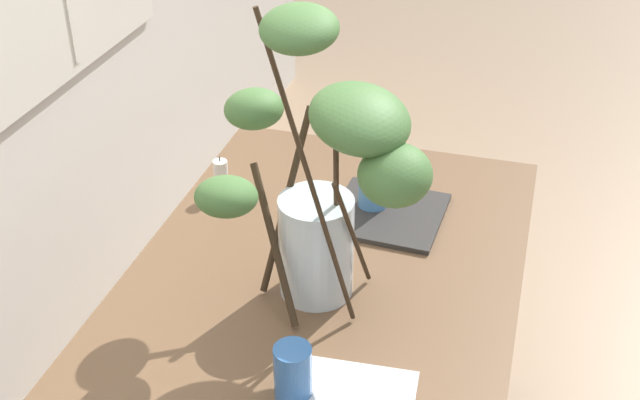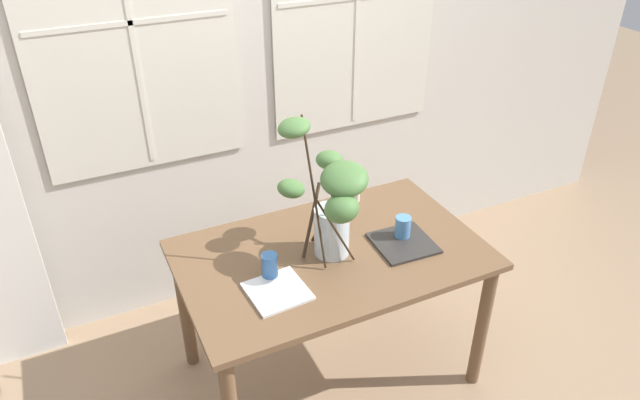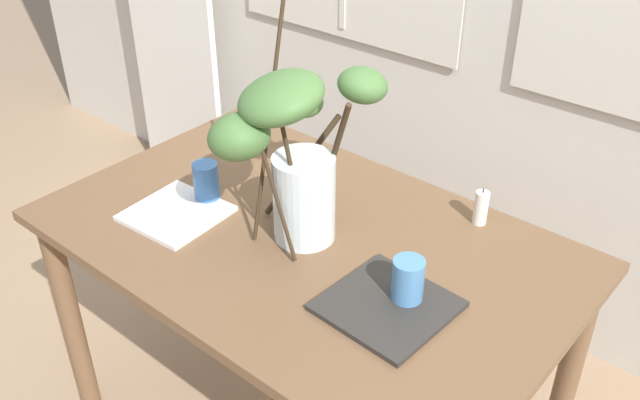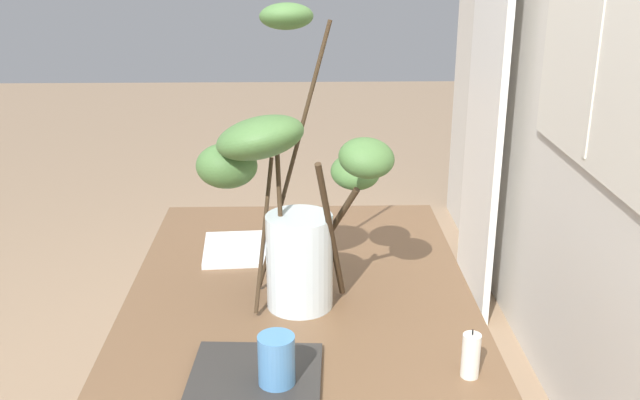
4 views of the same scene
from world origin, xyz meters
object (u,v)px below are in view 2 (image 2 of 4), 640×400
Objects in this scene: plate_square_right at (403,243)px; vase_with_branches at (330,205)px; dining_table at (331,271)px; drinking_glass_blue_right at (403,228)px; plate_square_left at (277,291)px; pillar_candle at (356,193)px; drinking_glass_blue_left at (270,266)px.

vase_with_branches is at bearing 168.83° from plate_square_right.
dining_table is 0.40m from drinking_glass_blue_right.
plate_square_right is (0.35, -0.07, -0.27)m from vase_with_branches.
drinking_glass_blue_right reaches higher than plate_square_left.
pillar_candle is at bearing 47.48° from vase_with_branches.
dining_table is 0.37m from plate_square_right.
plate_square_left is at bearing -156.70° from vase_with_branches.
vase_with_branches is 6.61× the size of pillar_candle.
drinking_glass_blue_left is 0.50× the size of plate_square_left.
pillar_candle is at bearing 91.60° from plate_square_right.
drinking_glass_blue_left reaches higher than plate_square_left.
vase_with_branches is at bearing -134.07° from dining_table.
drinking_glass_blue_left is 1.01× the size of drinking_glass_blue_right.
plate_square_left is at bearing -174.46° from plate_square_right.
pillar_candle reaches higher than plate_square_left.
dining_table is 0.50m from pillar_candle.
drinking_glass_blue_left is 1.10× the size of pillar_candle.
vase_with_branches is 6.01× the size of drinking_glass_blue_left.
pillar_candle is at bearing 31.85° from drinking_glass_blue_left.
pillar_candle is (0.64, 0.40, -0.01)m from drinking_glass_blue_left.
plate_square_right is 0.45m from pillar_candle.
pillar_candle is (-0.03, 0.40, -0.01)m from drinking_glass_blue_right.
pillar_candle is at bearing 47.58° from dining_table.
plate_square_left is 0.83m from pillar_candle.
drinking_glass_blue_left is 0.45× the size of plate_square_right.
vase_with_branches is 0.56m from pillar_candle.
drinking_glass_blue_left reaches higher than dining_table.
plate_square_left is (-0.33, -0.16, 0.12)m from dining_table.
pillar_candle is (0.66, 0.51, 0.04)m from plate_square_left.
plate_square_left is (-0.69, -0.11, -0.05)m from drinking_glass_blue_right.
drinking_glass_blue_right is (0.38, -0.02, -0.22)m from vase_with_branches.
drinking_glass_blue_right is 0.70m from plate_square_left.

